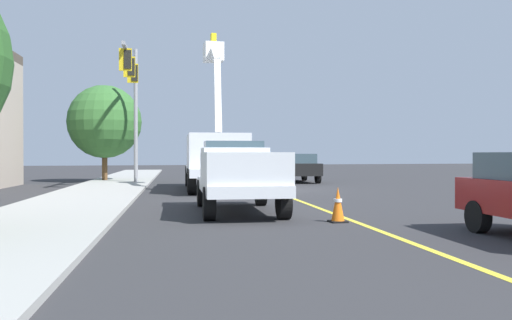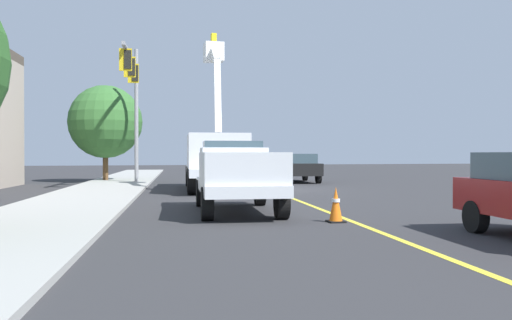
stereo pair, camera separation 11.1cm
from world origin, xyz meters
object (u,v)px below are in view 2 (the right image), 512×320
object	(u,v)px
service_pickup_truck	(237,173)
passing_minivan	(297,166)
traffic_cone_leading	(336,205)
traffic_signal_mast	(133,87)
traffic_cone_mid_front	(242,178)
utility_bucket_truck	(214,155)

from	to	relation	value
service_pickup_truck	passing_minivan	distance (m)	16.93
passing_minivan	traffic_cone_leading	size ratio (longest dim) A/B	5.78
traffic_signal_mast	service_pickup_truck	bearing A→B (deg)	-169.33
passing_minivan	traffic_cone_mid_front	world-z (taller)	passing_minivan
traffic_cone_mid_front	passing_minivan	bearing A→B (deg)	-57.73
passing_minivan	traffic_cone_mid_front	xyz separation A→B (m)	(-2.50, 3.97, -0.56)
passing_minivan	traffic_signal_mast	world-z (taller)	traffic_signal_mast
utility_bucket_truck	passing_minivan	distance (m)	8.22
traffic_signal_mast	traffic_cone_mid_front	bearing A→B (deg)	-97.10
utility_bucket_truck	traffic_cone_leading	xyz separation A→B (m)	(-12.65, -0.78, -1.20)
utility_bucket_truck	traffic_cone_mid_front	bearing A→B (deg)	-33.50
traffic_cone_leading	traffic_signal_mast	distance (m)	17.65
passing_minivan	traffic_signal_mast	distance (m)	10.64
traffic_cone_leading	traffic_cone_mid_front	world-z (taller)	traffic_cone_leading
service_pickup_truck	passing_minivan	size ratio (longest dim) A/B	1.16
utility_bucket_truck	traffic_signal_mast	bearing A→B (deg)	43.75
service_pickup_truck	traffic_signal_mast	bearing A→B (deg)	10.67
utility_bucket_truck	traffic_cone_leading	size ratio (longest dim) A/B	9.78
traffic_cone_leading	traffic_signal_mast	xyz separation A→B (m)	(16.42, 4.39, 4.75)
service_pickup_truck	traffic_signal_mast	distance (m)	14.42
utility_bucket_truck	traffic_cone_leading	world-z (taller)	utility_bucket_truck
service_pickup_truck	traffic_cone_mid_front	size ratio (longest dim) A/B	6.97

